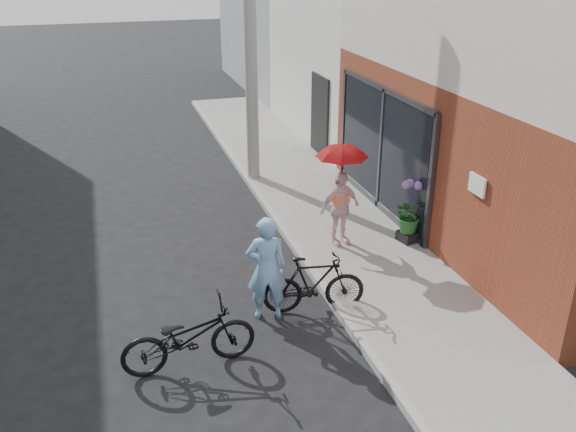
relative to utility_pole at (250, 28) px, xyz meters
name	(u,v)px	position (x,y,z in m)	size (l,w,h in m)	color
ground	(282,328)	(-1.10, -6.00, -3.50)	(80.00, 80.00, 0.00)	black
sidewalk	(360,246)	(1.00, -4.00, -3.44)	(2.20, 24.00, 0.12)	gray
curb	(300,255)	(-0.16, -4.00, -3.44)	(0.12, 24.00, 0.12)	#9E9E99
plaster_building	(433,7)	(6.10, 3.00, 0.00)	(8.00, 6.00, 7.00)	silver
utility_pole	(250,28)	(0.00, 0.00, 0.00)	(0.28, 0.28, 7.00)	#9E9E99
officer	(267,269)	(-1.22, -5.63, -2.68)	(0.60, 0.39, 1.65)	#76A6D2
bike_left	(189,337)	(-2.51, -6.48, -3.03)	(0.62, 1.78, 0.93)	black
bike_right	(314,284)	(-0.50, -5.69, -3.03)	(0.44, 1.56, 0.94)	black
kimono_woman	(340,208)	(0.63, -3.86, -2.68)	(0.82, 0.34, 1.39)	silver
parasol	(342,150)	(0.63, -3.86, -1.60)	(0.88, 0.88, 0.77)	red
planter	(408,236)	(1.90, -4.15, -3.29)	(0.34, 0.34, 0.18)	black
potted_plant	(410,215)	(1.90, -4.15, -2.87)	(0.59, 0.51, 0.66)	#245A24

